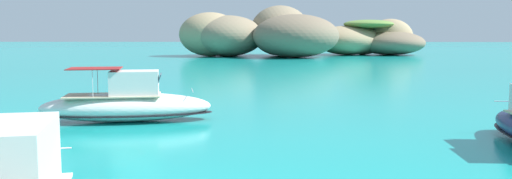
# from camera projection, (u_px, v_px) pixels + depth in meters

# --- Properties ---
(islet_large) EXTENTS (28.66, 22.03, 8.65)m
(islet_large) POSITION_uv_depth(u_px,v_px,m) (255.00, 35.00, 91.37)
(islet_large) COLOR #84755B
(islet_large) RESTS_ON ground
(islet_small) EXTENTS (24.50, 17.10, 6.46)m
(islet_small) POSITION_uv_depth(u_px,v_px,m) (372.00, 40.00, 97.52)
(islet_small) COLOR #756651
(islet_small) RESTS_ON ground
(motorboat_white) EXTENTS (8.49, 3.89, 2.56)m
(motorboat_white) POSITION_uv_depth(u_px,v_px,m) (127.00, 104.00, 25.82)
(motorboat_white) COLOR white
(motorboat_white) RESTS_ON ground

